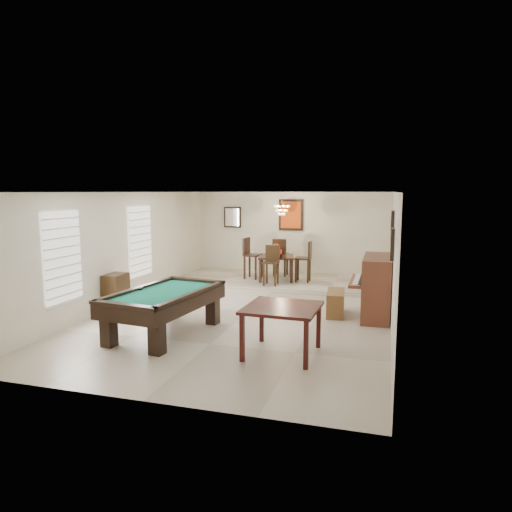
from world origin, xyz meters
The scene contains 25 objects.
ground_plane centered at (0.00, 0.00, -0.01)m, with size 6.00×9.00×0.02m, color beige.
wall_back centered at (0.00, 4.50, 1.30)m, with size 6.00×0.04×2.60m, color silver.
wall_front centered at (0.00, -4.50, 1.30)m, with size 6.00×0.04×2.60m, color silver.
wall_left centered at (-3.00, 0.00, 1.30)m, with size 0.04×9.00×2.60m, color silver.
wall_right centered at (3.00, 0.00, 1.30)m, with size 0.04×9.00×2.60m, color silver.
ceiling centered at (0.00, 0.00, 2.60)m, with size 6.00×9.00×0.04m, color white.
dining_step centered at (0.00, 3.25, 0.06)m, with size 6.00×2.50×0.12m, color beige.
window_left_front centered at (-2.97, -2.20, 1.40)m, with size 0.06×1.00×1.70m, color white.
window_left_rear centered at (-2.97, 0.60, 1.40)m, with size 0.06×1.00×1.70m, color white.
pool_table centered at (-1.01, -1.95, 0.39)m, with size 1.28×2.36×0.79m, color black, non-canonical shape.
square_table centered at (1.30, -2.38, 0.40)m, with size 1.15×1.15×0.80m, color black, non-canonical shape.
upright_piano centered at (2.55, 0.33, 0.64)m, with size 0.86×1.54×1.28m, color brown, non-canonical shape.
piano_bench centered at (1.86, 0.28, 0.25)m, with size 0.36×0.91×0.51m, color brown.
apothecary_chest centered at (-2.78, -0.80, 0.42)m, with size 0.37×0.56×0.84m, color black.
dining_table centered at (-0.13, 3.09, 0.53)m, with size 0.98×0.98×0.81m, color black, non-canonical shape.
flower_vase centered at (-0.13, 3.09, 1.05)m, with size 0.13×0.13×0.23m, color #A52C0E, non-canonical shape.
dining_chair_south centered at (-0.10, 2.37, 0.65)m, with size 0.39×0.39×1.06m, color black, non-canonical shape.
dining_chair_north centered at (-0.16, 3.81, 0.68)m, with size 0.41×0.41×1.11m, color black, non-canonical shape.
dining_chair_west centered at (-0.83, 3.12, 0.71)m, with size 0.43×0.43×1.17m, color black, non-canonical shape.
dining_chair_east centered at (0.64, 3.07, 0.68)m, with size 0.42×0.42×1.13m, color black, non-canonical shape.
chandelier centered at (0.00, 3.20, 2.20)m, with size 0.44×0.44×0.60m, color #FFE5B2, non-canonical shape.
back_painting centered at (0.00, 4.46, 1.90)m, with size 0.75×0.06×0.95m, color #D84C14.
back_mirror centered at (-1.90, 4.46, 1.80)m, with size 0.55×0.06×0.65m, color white.
right_picture_upper centered at (2.96, 0.30, 1.90)m, with size 0.06×0.55×0.65m, color slate.
right_picture_lower centered at (2.96, -1.00, 1.70)m, with size 0.06×0.45×0.55m, color gray.
Camera 1 is at (2.87, -9.30, 2.61)m, focal length 32.00 mm.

